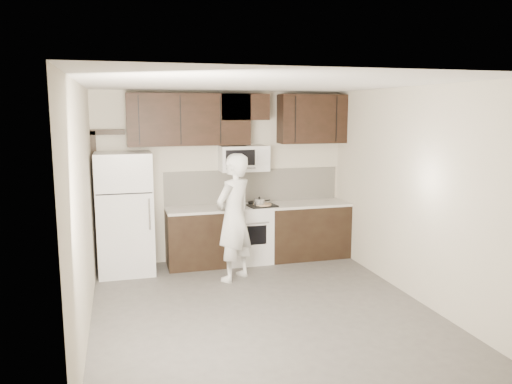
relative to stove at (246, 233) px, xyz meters
name	(u,v)px	position (x,y,z in m)	size (l,w,h in m)	color
floor	(261,309)	(-0.30, -1.94, -0.46)	(4.50, 4.50, 0.00)	#514E4B
back_wall	(223,176)	(-0.30, 0.31, 0.89)	(4.00, 4.00, 0.00)	beige
ceiling	(262,83)	(-0.30, -1.94, 2.24)	(4.50, 4.50, 0.00)	white
counter_run	(264,232)	(0.30, 0.00, 0.00)	(2.95, 0.64, 0.91)	black
stove	(246,233)	(0.00, 0.00, 0.00)	(0.76, 0.66, 0.94)	silver
backsplash	(253,186)	(0.20, 0.30, 0.72)	(2.90, 0.02, 0.54)	beige
upper_cabinets	(238,118)	(-0.09, 0.14, 1.82)	(3.48, 0.35, 0.78)	black
microwave	(244,158)	(0.00, 0.12, 1.19)	(0.76, 0.42, 0.40)	silver
refrigerator	(125,213)	(-1.85, -0.05, 0.44)	(0.80, 0.76, 1.80)	silver
door_trim	(98,188)	(-2.22, 0.27, 0.79)	(0.50, 0.08, 2.12)	black
saucepan	(259,203)	(0.18, -0.15, 0.52)	(0.28, 0.18, 0.16)	silver
baking_tray	(262,206)	(0.24, -0.13, 0.46)	(0.43, 0.32, 0.02)	black
pizza	(262,204)	(0.24, -0.13, 0.48)	(0.29, 0.29, 0.02)	#D3B98E
person	(234,217)	(-0.37, -0.78, 0.45)	(0.66, 0.43, 1.81)	silver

